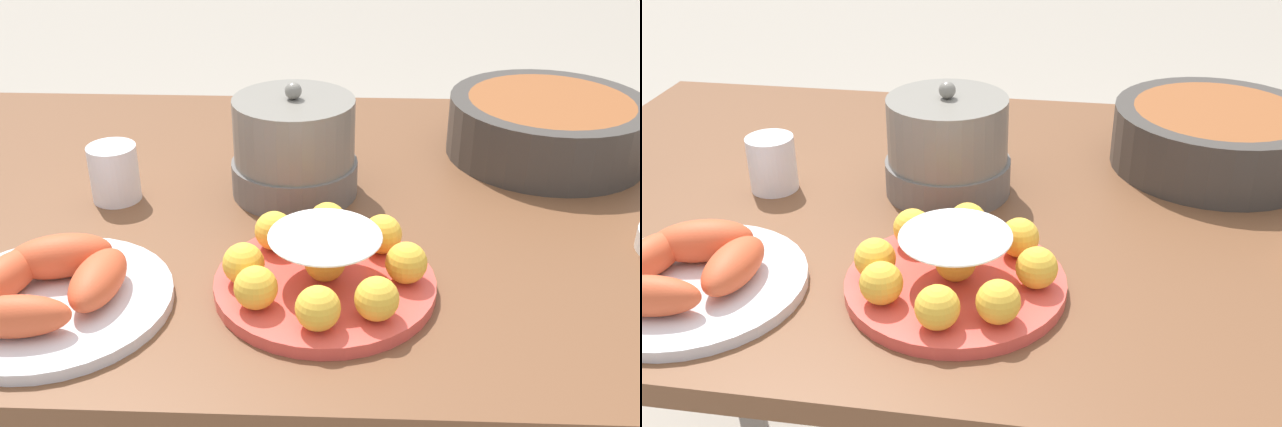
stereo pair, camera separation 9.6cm
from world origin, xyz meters
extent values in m
cylinder|color=brown|center=(-0.62, 0.39, 0.35)|extent=(0.06, 0.06, 0.71)
cylinder|color=brown|center=(0.62, 0.39, 0.35)|extent=(0.06, 0.06, 0.71)
cube|color=brown|center=(0.00, 0.00, 0.72)|extent=(1.34, 0.88, 0.03)
cylinder|color=#E04C42|center=(0.02, -0.23, 0.75)|extent=(0.26, 0.26, 0.02)
sphere|color=yellow|center=(0.11, -0.23, 0.78)|extent=(0.05, 0.05, 0.05)
sphere|color=yellow|center=(0.09, -0.16, 0.78)|extent=(0.05, 0.05, 0.05)
sphere|color=yellow|center=(0.02, -0.14, 0.78)|extent=(0.05, 0.05, 0.05)
sphere|color=yellow|center=(-0.04, -0.16, 0.78)|extent=(0.05, 0.05, 0.05)
sphere|color=yellow|center=(-0.07, -0.24, 0.78)|extent=(0.05, 0.05, 0.05)
sphere|color=yellow|center=(-0.05, -0.29, 0.78)|extent=(0.05, 0.05, 0.05)
sphere|color=yellow|center=(0.02, -0.32, 0.78)|extent=(0.05, 0.05, 0.05)
sphere|color=yellow|center=(0.08, -0.30, 0.78)|extent=(0.05, 0.05, 0.05)
ellipsoid|color=white|center=(0.02, -0.23, 0.81)|extent=(0.13, 0.13, 0.02)
sphere|color=yellow|center=(0.02, -0.23, 0.78)|extent=(0.05, 0.05, 0.05)
cylinder|color=#3D3833|center=(0.36, 0.18, 0.78)|extent=(0.31, 0.31, 0.09)
cylinder|color=brown|center=(0.36, 0.18, 0.83)|extent=(0.26, 0.26, 0.01)
cylinder|color=silver|center=(-0.28, -0.28, 0.74)|extent=(0.27, 0.27, 0.01)
ellipsoid|color=#D1512D|center=(-0.23, -0.27, 0.77)|extent=(0.06, 0.12, 0.05)
ellipsoid|color=#D1512D|center=(-0.29, -0.23, 0.78)|extent=(0.13, 0.09, 0.05)
ellipsoid|color=#D1512D|center=(-0.34, -0.27, 0.77)|extent=(0.08, 0.11, 0.05)
ellipsoid|color=#D1512D|center=(-0.30, -0.34, 0.77)|extent=(0.12, 0.06, 0.05)
cylinder|color=white|center=(-0.29, -0.01, 0.78)|extent=(0.07, 0.07, 0.08)
cylinder|color=#66605B|center=(-0.03, 0.03, 0.76)|extent=(0.18, 0.18, 0.05)
cylinder|color=slate|center=(-0.03, 0.03, 0.83)|extent=(0.17, 0.17, 0.09)
sphere|color=slate|center=(-0.03, 0.03, 0.89)|extent=(0.02, 0.02, 0.02)
camera|label=1|loc=(0.05, -0.96, 1.24)|focal=42.00mm
camera|label=2|loc=(0.14, -0.95, 1.24)|focal=42.00mm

